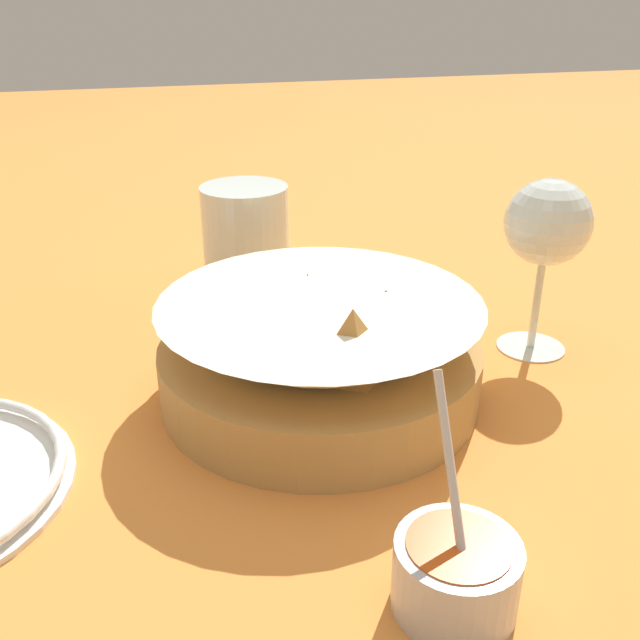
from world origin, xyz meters
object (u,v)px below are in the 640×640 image
object	(u,v)px
food_basket	(321,354)
beer_mug	(246,240)
sauce_cup	(456,571)
wine_glass	(547,228)

from	to	relation	value
food_basket	beer_mug	xyz separation A→B (m)	(0.25, 0.01, 0.01)
beer_mug	sauce_cup	bearing A→B (deg)	-177.13
wine_glass	food_basket	bearing A→B (deg)	97.38
wine_glass	sauce_cup	bearing A→B (deg)	142.13
food_basket	sauce_cup	size ratio (longest dim) A/B	2.04
sauce_cup	beer_mug	bearing A→B (deg)	2.87
sauce_cup	wine_glass	distance (m)	0.34
wine_glass	beer_mug	xyz separation A→B (m)	(0.22, 0.22, -0.06)
sauce_cup	wine_glass	size ratio (longest dim) A/B	0.79
food_basket	sauce_cup	distance (m)	0.23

